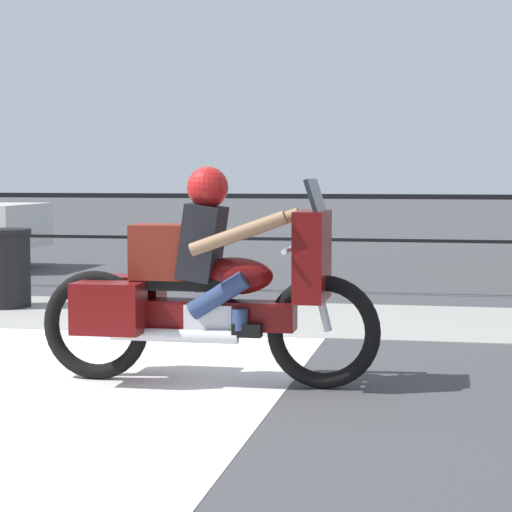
{
  "coord_description": "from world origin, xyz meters",
  "views": [
    {
      "loc": [
        3.11,
        -6.62,
        1.47
      ],
      "look_at": [
        1.68,
        0.71,
        0.86
      ],
      "focal_mm": 70.0,
      "sensor_mm": 36.0,
      "label": 1
    }
  ],
  "objects": [
    {
      "name": "fence_railing",
      "position": [
        0.0,
        5.45,
        0.97
      ],
      "size": [
        36.0,
        0.05,
        1.24
      ],
      "color": "black",
      "rests_on": "ground"
    },
    {
      "name": "sidewalk_band",
      "position": [
        0.0,
        3.4,
        0.01
      ],
      "size": [
        44.0,
        2.4,
        0.01
      ],
      "primitive_type": "cube",
      "color": "#99968E",
      "rests_on": "ground"
    },
    {
      "name": "trash_bin",
      "position": [
        -1.73,
        3.62,
        0.44
      ],
      "size": [
        0.6,
        0.6,
        0.88
      ],
      "color": "black",
      "rests_on": "ground"
    },
    {
      "name": "crosswalk_band",
      "position": [
        0.17,
        -0.2,
        0.0
      ],
      "size": [
        3.7,
        6.0,
        0.01
      ],
      "primitive_type": "cube",
      "color": "silver",
      "rests_on": "ground"
    },
    {
      "name": "ground_plane",
      "position": [
        0.0,
        0.0,
        0.0
      ],
      "size": [
        120.0,
        120.0,
        0.0
      ],
      "primitive_type": "plane",
      "color": "#424244"
    },
    {
      "name": "motorcycle",
      "position": [
        1.43,
        0.12,
        0.69
      ],
      "size": [
        2.43,
        0.76,
        1.53
      ],
      "rotation": [
        0.0,
        0.0,
        -0.03
      ],
      "color": "black",
      "rests_on": "ground"
    }
  ]
}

